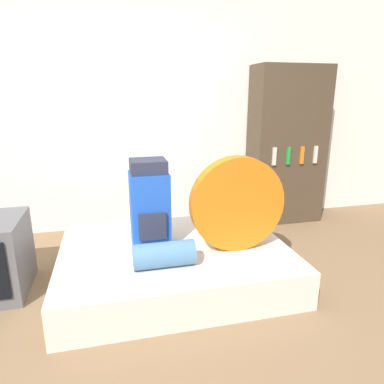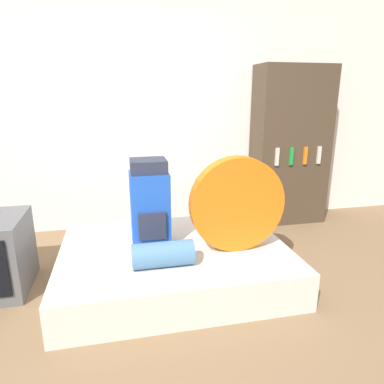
# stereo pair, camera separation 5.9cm
# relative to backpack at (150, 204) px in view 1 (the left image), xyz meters

# --- Properties ---
(ground_plane) EXTENTS (16.00, 16.00, 0.00)m
(ground_plane) POSITION_rel_backpack_xyz_m (-0.03, -0.67, -0.63)
(ground_plane) COLOR #846647
(wall_back) EXTENTS (8.00, 0.05, 2.60)m
(wall_back) POSITION_rel_backpack_xyz_m (-0.03, 1.25, 0.67)
(wall_back) COLOR white
(wall_back) RESTS_ON ground_plane
(bed) EXTENTS (1.80, 1.34, 0.29)m
(bed) POSITION_rel_backpack_xyz_m (0.18, -0.10, -0.49)
(bed) COLOR silver
(bed) RESTS_ON ground_plane
(backpack) EXTENTS (0.30, 0.31, 0.70)m
(backpack) POSITION_rel_backpack_xyz_m (0.00, 0.00, 0.00)
(backpack) COLOR blue
(backpack) RESTS_ON bed
(tent_bag) EXTENTS (0.74, 0.11, 0.74)m
(tent_bag) POSITION_rel_backpack_xyz_m (0.65, -0.24, 0.03)
(tent_bag) COLOR orange
(tent_bag) RESTS_ON bed
(sleeping_roll) EXTENTS (0.44, 0.18, 0.18)m
(sleeping_roll) POSITION_rel_backpack_xyz_m (0.05, -0.41, -0.25)
(sleeping_roll) COLOR teal
(sleeping_roll) RESTS_ON bed
(bookshelf) EXTENTS (0.85, 0.42, 1.80)m
(bookshelf) POSITION_rel_backpack_xyz_m (1.73, 1.00, 0.26)
(bookshelf) COLOR #473828
(bookshelf) RESTS_ON ground_plane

